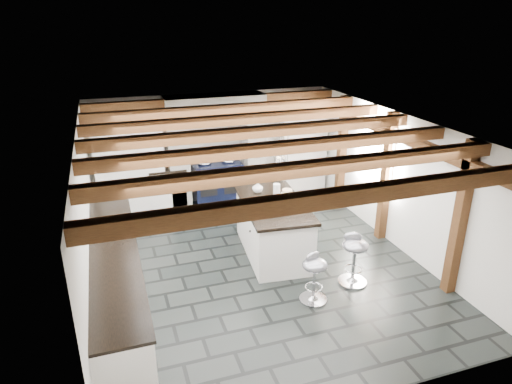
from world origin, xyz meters
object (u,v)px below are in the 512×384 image
object	(u,v)px
kitchen_island	(273,227)
range_cooker	(217,182)
bar_stool_near	(355,253)
bar_stool_far	(314,272)

from	to	relation	value
kitchen_island	range_cooker	bearing A→B (deg)	104.27
kitchen_island	bar_stool_near	world-z (taller)	kitchen_island
bar_stool_near	bar_stool_far	size ratio (longest dim) A/B	1.10
range_cooker	bar_stool_near	world-z (taller)	range_cooker
bar_stool_near	range_cooker	bearing A→B (deg)	131.98
kitchen_island	bar_stool_far	world-z (taller)	kitchen_island
range_cooker	kitchen_island	world-z (taller)	kitchen_island
bar_stool_near	kitchen_island	bearing A→B (deg)	147.11
kitchen_island	bar_stool_far	distance (m)	1.48
bar_stool_far	bar_stool_near	bearing A→B (deg)	-3.47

